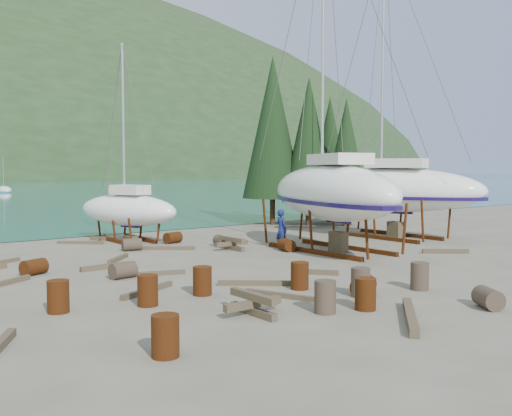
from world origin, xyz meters
TOP-DOWN VIEW (x-y plane):
  - ground at (0.00, 0.00)m, footprint 600.00×600.00m
  - cypress_near_right at (12.50, 12.00)m, footprint 3.60×3.60m
  - cypress_mid_right at (14.00, 10.00)m, footprint 3.06×3.06m
  - cypress_back_left at (11.00, 14.00)m, footprint 4.14×4.14m
  - cypress_far_right at (15.50, 13.00)m, footprint 3.24×3.24m
  - moored_boat_mid at (10.00, 80.00)m, footprint 2.00×5.00m
  - large_sailboat_near at (5.01, 2.52)m, footprint 6.66×11.46m
  - large_sailboat_far at (11.41, 4.32)m, footprint 6.89×10.83m
  - small_sailboat_shore at (-0.89, 11.64)m, footprint 4.18×6.81m
  - worker at (3.64, 4.42)m, footprint 0.55×0.76m
  - drum_0 at (-8.37, -5.99)m, footprint 0.58×0.58m
  - drum_1 at (0.68, -7.89)m, footprint 0.97×1.05m
  - drum_2 at (-7.73, 4.95)m, footprint 1.04×0.88m
  - drum_3 at (-2.13, -5.90)m, footprint 0.58×0.58m
  - drum_4 at (0.65, 9.57)m, footprint 1.00×0.78m
  - drum_5 at (-1.01, -4.72)m, footprint 0.58×0.58m
  - drum_6 at (3.44, 3.81)m, footprint 0.79×1.00m
  - drum_8 at (-8.88, -1.03)m, footprint 0.58×0.58m
  - drum_9 at (-2.22, 8.40)m, footprint 0.99×0.76m
  - drum_10 at (-1.74, -2.80)m, footprint 0.58×0.58m
  - drum_11 at (1.88, 6.90)m, footprint 0.71×0.96m
  - drum_12 at (-0.76, -4.62)m, footprint 1.04×0.88m
  - drum_13 at (-6.63, -1.82)m, footprint 0.58×0.58m
  - drum_14 at (-4.67, -1.60)m, footprint 0.58×0.58m
  - drum_15 at (-5.45, 2.34)m, footprint 0.95×0.69m
  - drum_16 at (-3.25, -5.47)m, footprint 0.58×0.58m
  - drum_17 at (1.22, -5.22)m, footprint 0.58×0.58m
  - timber_0 at (-3.26, 12.23)m, footprint 1.87×1.76m
  - timber_1 at (8.71, -1.17)m, footprint 1.74×1.48m
  - timber_3 at (-2.97, -3.41)m, footprint 1.07×2.46m
  - timber_4 at (-3.94, 6.11)m, footprint 1.54×1.54m
  - timber_5 at (-2.46, -1.53)m, footprint 2.16×1.81m
  - timber_6 at (-1.72, 12.86)m, footprint 1.06×1.47m
  - timber_7 at (0.49, -1.33)m, footprint 1.05×1.30m
  - timber_8 at (-5.15, 4.51)m, footprint 2.10×0.29m
  - timber_9 at (-1.57, 13.61)m, footprint 1.47×2.26m
  - timber_10 at (-0.84, 7.67)m, footprint 2.31×1.89m
  - timber_11 at (-4.55, 2.23)m, footprint 2.60×1.06m
  - timber_12 at (-5.86, -0.31)m, footprint 2.26×1.17m
  - timber_16 at (-2.06, -7.34)m, footprint 2.63×2.29m
  - timber_17 at (-9.12, 3.62)m, footprint 2.07×1.39m
  - timber_pile_fore at (-4.90, -4.44)m, footprint 1.80×1.80m
  - timber_pile_aft at (1.68, 5.75)m, footprint 1.80×1.80m

SIDE VIEW (x-z plane):
  - ground at x=0.00m, z-range 0.00..0.00m
  - timber_0 at x=-3.26m, z-range 0.00..0.14m
  - timber_3 at x=-2.97m, z-range 0.00..0.15m
  - timber_9 at x=-1.57m, z-range 0.00..0.15m
  - timber_11 at x=-4.55m, z-range 0.00..0.15m
  - timber_5 at x=-2.46m, z-range 0.00..0.16m
  - timber_17 at x=-9.12m, z-range 0.00..0.16m
  - timber_10 at x=-0.84m, z-range 0.00..0.16m
  - timber_12 at x=-5.86m, z-range 0.00..0.17m
  - timber_4 at x=-3.94m, z-range 0.00..0.17m
  - timber_7 at x=0.49m, z-range 0.00..0.17m
  - timber_8 at x=-5.15m, z-range 0.00..0.19m
  - timber_6 at x=-1.72m, z-range 0.00..0.19m
  - timber_1 at x=8.71m, z-range 0.00..0.19m
  - timber_16 at x=-2.06m, z-range 0.00..0.23m
  - drum_1 at x=0.68m, z-range 0.00..0.58m
  - drum_2 at x=-7.73m, z-range 0.00..0.58m
  - drum_4 at x=0.65m, z-range 0.00..0.58m
  - drum_6 at x=3.44m, z-range 0.00..0.58m
  - drum_9 at x=-2.22m, z-range 0.00..0.58m
  - drum_11 at x=1.88m, z-range 0.00..0.58m
  - drum_12 at x=-0.76m, z-range 0.00..0.58m
  - drum_15 at x=-5.45m, z-range 0.00..0.58m
  - timber_pile_fore at x=-4.90m, z-range 0.00..0.60m
  - timber_pile_aft at x=1.68m, z-range 0.00..0.60m
  - moored_boat_mid at x=10.00m, z-range -2.64..3.41m
  - drum_0 at x=-8.37m, z-range 0.00..0.88m
  - drum_3 at x=-2.13m, z-range 0.00..0.88m
  - drum_5 at x=-1.01m, z-range 0.00..0.88m
  - drum_8 at x=-8.88m, z-range 0.00..0.88m
  - drum_10 at x=-1.74m, z-range 0.00..0.88m
  - drum_13 at x=-6.63m, z-range 0.00..0.88m
  - drum_14 at x=-4.67m, z-range 0.00..0.88m
  - drum_16 at x=-3.25m, z-range 0.00..0.88m
  - drum_17 at x=1.22m, z-range 0.00..0.88m
  - worker at x=3.64m, z-range 0.00..1.93m
  - small_sailboat_shore at x=-0.89m, z-range -3.48..6.93m
  - large_sailboat_far at x=11.41m, z-range -5.58..11.00m
  - large_sailboat_near at x=5.01m, z-range -5.88..11.48m
  - cypress_mid_right at x=14.00m, z-range 0.67..9.17m
  - cypress_far_right at x=15.50m, z-range 0.71..9.71m
  - cypress_near_right at x=12.50m, z-range 0.79..10.79m
  - cypress_back_left at x=11.00m, z-range 0.91..12.41m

